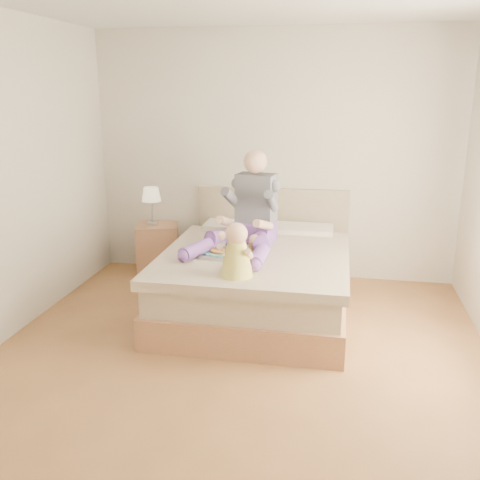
% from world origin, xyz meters
% --- Properties ---
extents(room, '(4.02, 4.22, 2.71)m').
position_xyz_m(room, '(0.08, 0.01, 1.51)').
color(room, brown).
rests_on(room, ground).
extents(bed, '(1.70, 2.18, 1.00)m').
position_xyz_m(bed, '(0.00, 1.08, 0.32)').
color(bed, '#8A5E40').
rests_on(bed, ground).
extents(nightstand, '(0.56, 0.52, 0.57)m').
position_xyz_m(nightstand, '(-1.30, 1.88, 0.28)').
color(nightstand, '#8A5E40').
rests_on(nightstand, ground).
extents(lamp, '(0.21, 0.21, 0.43)m').
position_xyz_m(lamp, '(-1.34, 1.86, 0.90)').
color(lamp, '#ADB0B4').
rests_on(lamp, nightstand).
extents(adult, '(0.80, 1.18, 0.93)m').
position_xyz_m(adult, '(-0.11, 1.16, 0.88)').
color(adult, '#62398E').
rests_on(adult, bed).
extents(tray, '(0.51, 0.42, 0.14)m').
position_xyz_m(tray, '(-0.21, 0.77, 0.64)').
color(tray, '#ADB0B4').
rests_on(tray, bed).
extents(baby, '(0.30, 0.40, 0.44)m').
position_xyz_m(baby, '(-0.05, 0.26, 0.79)').
color(baby, '#D7C944').
rests_on(baby, bed).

